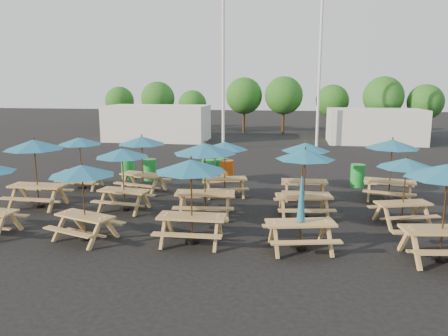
% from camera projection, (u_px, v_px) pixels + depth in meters
% --- Properties ---
extents(ground, '(120.00, 120.00, 0.00)m').
position_uv_depth(ground, '(218.00, 204.00, 16.64)').
color(ground, black).
rests_on(ground, ground).
extents(picnic_unit_1, '(2.13, 2.13, 2.54)m').
position_uv_depth(picnic_unit_1, '(34.00, 149.00, 15.76)').
color(picnic_unit_1, '#B2854F').
rests_on(picnic_unit_1, ground).
extents(picnic_unit_2, '(1.95, 1.95, 2.26)m').
position_uv_depth(picnic_unit_2, '(80.00, 144.00, 18.72)').
color(picnic_unit_2, '#B2854F').
rests_on(picnic_unit_2, ground).
extents(picnic_unit_3, '(2.40, 2.40, 2.26)m').
position_uv_depth(picnic_unit_3, '(82.00, 175.00, 12.44)').
color(picnic_unit_3, '#B2854F').
rests_on(picnic_unit_3, ground).
extents(picnic_unit_4, '(2.14, 2.14, 2.29)m').
position_uv_depth(picnic_unit_4, '(122.00, 157.00, 15.39)').
color(picnic_unit_4, '#B2854F').
rests_on(picnic_unit_4, ground).
extents(picnic_unit_5, '(2.40, 2.40, 2.38)m').
position_uv_depth(picnic_unit_5, '(142.00, 144.00, 18.05)').
color(picnic_unit_5, '#B2854F').
rests_on(picnic_unit_5, ground).
extents(picnic_unit_6, '(2.08, 2.08, 2.46)m').
position_uv_depth(picnic_unit_6, '(191.00, 171.00, 12.13)').
color(picnic_unit_6, '#B2854F').
rests_on(picnic_unit_6, ground).
extents(picnic_unit_7, '(2.34, 2.34, 2.57)m').
position_uv_depth(picnic_unit_7, '(205.00, 153.00, 14.64)').
color(picnic_unit_7, '#B2854F').
rests_on(picnic_unit_7, ground).
extents(picnic_unit_8, '(2.27, 2.27, 2.25)m').
position_uv_depth(picnic_unit_8, '(225.00, 149.00, 17.43)').
color(picnic_unit_8, '#B2854F').
rests_on(picnic_unit_8, ground).
extents(picnic_unit_9, '(2.17, 1.99, 2.39)m').
position_uv_depth(picnic_unit_9, '(301.00, 215.00, 11.85)').
color(picnic_unit_9, '#B2854F').
rests_on(picnic_unit_9, ground).
extents(picnic_unit_10, '(2.25, 2.25, 2.39)m').
position_uv_depth(picnic_unit_10, '(305.00, 159.00, 14.49)').
color(picnic_unit_10, '#B2854F').
rests_on(picnic_unit_10, ground).
extents(picnic_unit_11, '(1.95, 1.95, 2.28)m').
position_uv_depth(picnic_unit_11, '(306.00, 151.00, 16.92)').
color(picnic_unit_11, '#B2854F').
rests_on(picnic_unit_11, ground).
extents(picnic_unit_12, '(2.41, 2.41, 2.57)m').
position_uv_depth(picnic_unit_12, '(448.00, 177.00, 10.88)').
color(picnic_unit_12, '#B2854F').
rests_on(picnic_unit_12, ground).
extents(picnic_unit_13, '(2.28, 2.28, 2.20)m').
position_uv_depth(picnic_unit_13, '(406.00, 167.00, 13.85)').
color(picnic_unit_13, '#B2854F').
rests_on(picnic_unit_13, ground).
extents(picnic_unit_14, '(2.37, 2.37, 2.43)m').
position_uv_depth(picnic_unit_14, '(392.00, 148.00, 16.69)').
color(picnic_unit_14, '#B2854F').
rests_on(picnic_unit_14, ground).
extents(waste_bin_0, '(0.62, 0.62, 1.00)m').
position_uv_depth(waste_bin_0, '(128.00, 169.00, 20.90)').
color(waste_bin_0, green).
rests_on(waste_bin_0, ground).
extents(waste_bin_1, '(0.62, 0.62, 1.00)m').
position_uv_depth(waste_bin_1, '(150.00, 169.00, 20.68)').
color(waste_bin_1, green).
rests_on(waste_bin_1, ground).
extents(waste_bin_2, '(0.62, 0.62, 1.00)m').
position_uv_depth(waste_bin_2, '(208.00, 170.00, 20.46)').
color(waste_bin_2, green).
rests_on(waste_bin_2, ground).
extents(waste_bin_3, '(0.62, 0.62, 1.00)m').
position_uv_depth(waste_bin_3, '(223.00, 170.00, 20.67)').
color(waste_bin_3, green).
rests_on(waste_bin_3, ground).
extents(waste_bin_4, '(0.62, 0.62, 1.00)m').
position_uv_depth(waste_bin_4, '(227.00, 171.00, 20.34)').
color(waste_bin_4, '#C6490B').
rests_on(waste_bin_4, ground).
extents(waste_bin_5, '(0.62, 0.62, 1.00)m').
position_uv_depth(waste_bin_5, '(358.00, 176.00, 19.30)').
color(waste_bin_5, green).
rests_on(waste_bin_5, ground).
extents(mast_0, '(0.20, 0.20, 12.00)m').
position_uv_depth(mast_0, '(223.00, 61.00, 29.39)').
color(mast_0, silver).
rests_on(mast_0, ground).
extents(mast_1, '(0.20, 0.20, 12.00)m').
position_uv_depth(mast_1, '(320.00, 62.00, 30.34)').
color(mast_1, silver).
rests_on(mast_1, ground).
extents(event_tent_0, '(8.00, 4.00, 2.80)m').
position_uv_depth(event_tent_0, '(157.00, 123.00, 35.05)').
color(event_tent_0, silver).
rests_on(event_tent_0, ground).
extents(event_tent_1, '(7.00, 4.00, 2.60)m').
position_uv_depth(event_tent_1, '(375.00, 126.00, 33.47)').
color(event_tent_1, silver).
rests_on(event_tent_1, ground).
extents(tree_0, '(2.80, 2.80, 4.24)m').
position_uv_depth(tree_0, '(120.00, 101.00, 42.73)').
color(tree_0, '#382314').
rests_on(tree_0, ground).
extents(tree_1, '(3.11, 3.11, 4.72)m').
position_uv_depth(tree_1, '(158.00, 98.00, 40.71)').
color(tree_1, '#382314').
rests_on(tree_1, ground).
extents(tree_2, '(2.59, 2.59, 3.93)m').
position_uv_depth(tree_2, '(192.00, 104.00, 40.06)').
color(tree_2, '#382314').
rests_on(tree_2, ground).
extents(tree_3, '(3.36, 3.36, 5.09)m').
position_uv_depth(tree_3, '(244.00, 96.00, 40.24)').
color(tree_3, '#382314').
rests_on(tree_3, ground).
extents(tree_4, '(3.41, 3.41, 5.17)m').
position_uv_depth(tree_4, '(284.00, 96.00, 39.23)').
color(tree_4, '#382314').
rests_on(tree_4, ground).
extents(tree_5, '(2.94, 2.94, 4.45)m').
position_uv_depth(tree_5, '(332.00, 101.00, 39.07)').
color(tree_5, '#382314').
rests_on(tree_5, ground).
extents(tree_6, '(3.38, 3.38, 5.13)m').
position_uv_depth(tree_6, '(383.00, 97.00, 36.65)').
color(tree_6, '#382314').
rests_on(tree_6, ground).
extents(tree_7, '(2.95, 2.95, 4.48)m').
position_uv_depth(tree_7, '(425.00, 102.00, 36.25)').
color(tree_7, '#382314').
rests_on(tree_7, ground).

